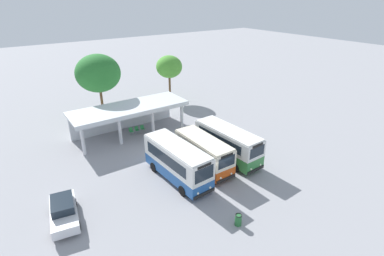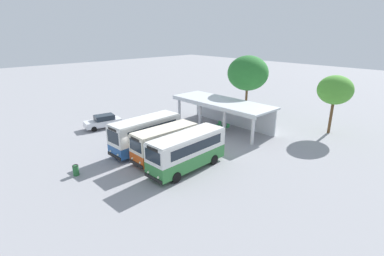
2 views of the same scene
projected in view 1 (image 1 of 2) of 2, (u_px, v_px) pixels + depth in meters
The scene contains 12 objects.
ground_plane at pixel (211, 181), 25.79m from camera, with size 180.00×180.00×0.00m, color #939399.
city_bus_nearest_orange at pixel (177, 161), 25.41m from camera, with size 2.66×7.49×3.32m.
city_bus_second_in_row at pixel (204, 152), 27.11m from camera, with size 2.32×6.56×3.02m.
city_bus_middle_cream at pixel (228, 142), 28.63m from camera, with size 2.61×7.60×3.20m.
parked_car_flank at pixel (64, 211), 21.03m from camera, with size 2.47×4.60×1.62m.
terminal_canopy at pixel (128, 112), 33.82m from camera, with size 13.09×4.62×3.40m.
waiting_chair_end_by_column at pixel (131, 131), 34.02m from camera, with size 0.45×0.45×0.86m.
waiting_chair_second_from_end at pixel (137, 129), 34.34m from camera, with size 0.45×0.45×0.86m.
waiting_chair_middle_seat at pixel (142, 128), 34.68m from camera, with size 0.45×0.45×0.86m.
roadside_tree_behind_canopy at pixel (98, 73), 36.14m from camera, with size 5.46×5.46×8.35m.
roadside_tree_east_of_canopy at pixel (169, 67), 43.30m from camera, with size 3.84×3.84×6.75m.
litter_bin_apron at pixel (238, 220), 20.74m from camera, with size 0.49×0.49×0.90m.
Camera 1 is at (-13.62, -16.72, 14.98)m, focal length 27.58 mm.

